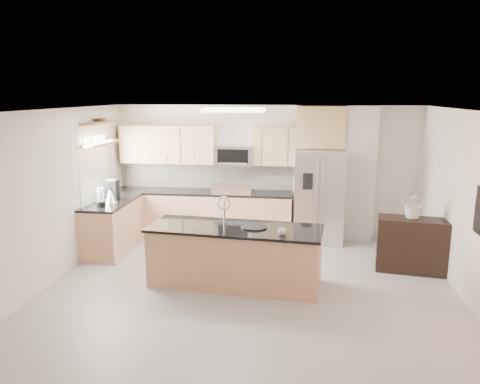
# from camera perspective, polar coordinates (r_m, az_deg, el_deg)

# --- Properties ---
(floor) EXTENTS (6.50, 6.50, 0.00)m
(floor) POSITION_cam_1_polar(r_m,az_deg,el_deg) (6.66, 0.77, -13.17)
(floor) COLOR #9A9892
(floor) RESTS_ON ground
(ceiling) EXTENTS (6.00, 6.50, 0.02)m
(ceiling) POSITION_cam_1_polar(r_m,az_deg,el_deg) (6.03, 0.84, 9.80)
(ceiling) COLOR white
(ceiling) RESTS_ON wall_back
(wall_back) EXTENTS (6.00, 0.02, 2.60)m
(wall_back) POSITION_cam_1_polar(r_m,az_deg,el_deg) (9.39, 3.09, 2.59)
(wall_back) COLOR silver
(wall_back) RESTS_ON floor
(wall_front) EXTENTS (6.00, 0.02, 2.60)m
(wall_front) POSITION_cam_1_polar(r_m,az_deg,el_deg) (3.21, -6.19, -16.53)
(wall_front) COLOR silver
(wall_front) RESTS_ON floor
(wall_left) EXTENTS (0.02, 6.50, 2.60)m
(wall_left) POSITION_cam_1_polar(r_m,az_deg,el_deg) (7.20, -23.66, -1.31)
(wall_left) COLOR silver
(wall_left) RESTS_ON floor
(back_counter) EXTENTS (3.55, 0.66, 1.44)m
(back_counter) POSITION_cam_1_polar(r_m,az_deg,el_deg) (9.42, -4.57, -2.55)
(back_counter) COLOR tan
(back_counter) RESTS_ON floor
(left_counter) EXTENTS (0.66, 1.50, 0.92)m
(left_counter) POSITION_cam_1_polar(r_m,az_deg,el_deg) (8.85, -15.28, -3.98)
(left_counter) COLOR tan
(left_counter) RESTS_ON floor
(range) EXTENTS (0.76, 0.64, 1.14)m
(range) POSITION_cam_1_polar(r_m,az_deg,el_deg) (9.30, -0.81, -2.69)
(range) COLOR black
(range) RESTS_ON floor
(upper_cabinets) EXTENTS (3.50, 0.33, 0.75)m
(upper_cabinets) POSITION_cam_1_polar(r_m,az_deg,el_deg) (9.34, -4.98, 5.76)
(upper_cabinets) COLOR tan
(upper_cabinets) RESTS_ON wall_back
(microwave) EXTENTS (0.76, 0.40, 0.40)m
(microwave) POSITION_cam_1_polar(r_m,az_deg,el_deg) (9.20, -0.72, 4.49)
(microwave) COLOR silver
(microwave) RESTS_ON upper_cabinets
(refrigerator) EXTENTS (0.92, 0.78, 1.78)m
(refrigerator) POSITION_cam_1_polar(r_m,az_deg,el_deg) (9.08, 9.56, -0.52)
(refrigerator) COLOR silver
(refrigerator) RESTS_ON floor
(partition_column) EXTENTS (0.60, 0.30, 2.60)m
(partition_column) POSITION_cam_1_polar(r_m,az_deg,el_deg) (9.28, 14.30, 2.12)
(partition_column) COLOR beige
(partition_column) RESTS_ON floor
(window) EXTENTS (0.04, 1.15, 1.65)m
(window) POSITION_cam_1_polar(r_m,az_deg,el_deg) (8.73, -17.54, 3.66)
(window) COLOR white
(window) RESTS_ON wall_left
(shelf_lower) EXTENTS (0.30, 1.20, 0.04)m
(shelf_lower) POSITION_cam_1_polar(r_m,az_deg,el_deg) (8.74, -16.63, 5.70)
(shelf_lower) COLOR brown
(shelf_lower) RESTS_ON wall_left
(shelf_upper) EXTENTS (0.30, 1.20, 0.04)m
(shelf_upper) POSITION_cam_1_polar(r_m,az_deg,el_deg) (8.71, -16.78, 8.12)
(shelf_upper) COLOR brown
(shelf_upper) RESTS_ON wall_left
(ceiling_fixture) EXTENTS (1.00, 0.50, 0.06)m
(ceiling_fixture) POSITION_cam_1_polar(r_m,az_deg,el_deg) (7.67, -0.79, 9.97)
(ceiling_fixture) COLOR white
(ceiling_fixture) RESTS_ON ceiling
(island) EXTENTS (2.65, 1.18, 1.31)m
(island) POSITION_cam_1_polar(r_m,az_deg,el_deg) (7.06, -0.61, -7.73)
(island) COLOR tan
(island) RESTS_ON floor
(credenza) EXTENTS (1.15, 0.61, 0.88)m
(credenza) POSITION_cam_1_polar(r_m,az_deg,el_deg) (8.04, 20.25, -6.09)
(credenza) COLOR black
(credenza) RESTS_ON floor
(cup) EXTENTS (0.15, 0.15, 0.09)m
(cup) POSITION_cam_1_polar(r_m,az_deg,el_deg) (6.57, 5.17, -4.84)
(cup) COLOR white
(cup) RESTS_ON island
(platter) EXTENTS (0.43, 0.43, 0.02)m
(platter) POSITION_cam_1_polar(r_m,az_deg,el_deg) (6.89, 1.71, -4.29)
(platter) COLOR black
(platter) RESTS_ON island
(blender) EXTENTS (0.14, 0.14, 0.33)m
(blender) POSITION_cam_1_polar(r_m,az_deg,el_deg) (8.33, -16.61, -0.77)
(blender) COLOR black
(blender) RESTS_ON left_counter
(kettle) EXTENTS (0.23, 0.23, 0.28)m
(kettle) POSITION_cam_1_polar(r_m,az_deg,el_deg) (8.58, -15.51, -0.46)
(kettle) COLOR silver
(kettle) RESTS_ON left_counter
(coffee_maker) EXTENTS (0.21, 0.25, 0.36)m
(coffee_maker) POSITION_cam_1_polar(r_m,az_deg,el_deg) (8.84, -15.26, 0.22)
(coffee_maker) COLOR black
(coffee_maker) RESTS_ON left_counter
(bowl) EXTENTS (0.33, 0.33, 0.08)m
(bowl) POSITION_cam_1_polar(r_m,az_deg,el_deg) (8.73, -16.72, 8.51)
(bowl) COLOR silver
(bowl) RESTS_ON shelf_upper
(flower_vase) EXTENTS (0.80, 0.76, 0.70)m
(flower_vase) POSITION_cam_1_polar(r_m,az_deg,el_deg) (7.89, 20.60, -0.52)
(flower_vase) COLOR beige
(flower_vase) RESTS_ON credenza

